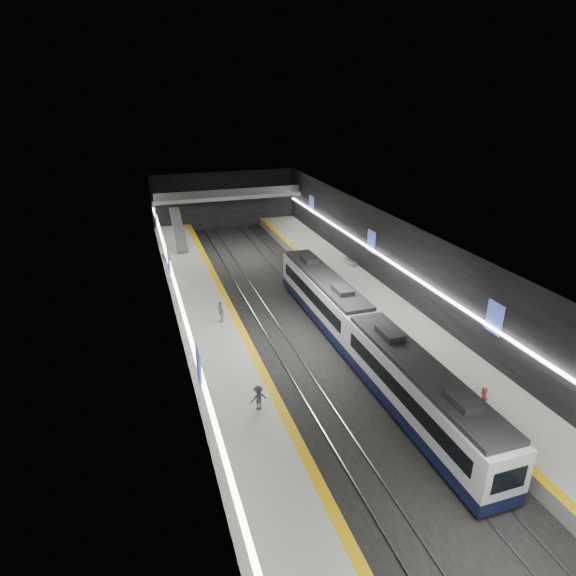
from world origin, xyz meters
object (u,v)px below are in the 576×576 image
object	(u,v)px
train	(362,334)
passenger_left_b	(258,398)
passenger_left_a	(221,311)
bench_right_far	(350,263)
escalator	(178,230)
passenger_right_a	(483,402)
bench_left_far	(166,257)

from	to	relation	value
train	passenger_left_b	bearing A→B (deg)	-152.75
passenger_left_a	bench_right_far	bearing A→B (deg)	106.89
escalator	passenger_right_a	distance (m)	40.92
passenger_left_b	bench_right_far	bearing A→B (deg)	-138.37
bench_left_far	bench_right_far	xyz separation A→B (m)	(18.76, -8.07, -0.02)
train	escalator	distance (m)	31.10
train	escalator	bearing A→B (deg)	108.76
escalator	passenger_right_a	bearing A→B (deg)	-71.16
bench_left_far	passenger_right_a	distance (m)	37.21
escalator	bench_right_far	distance (m)	21.18
bench_left_far	passenger_left_a	bearing A→B (deg)	-85.25
train	bench_left_far	world-z (taller)	train
train	passenger_left_b	size ratio (longest dim) A/B	18.86
escalator	bench_left_far	bearing A→B (deg)	-112.75
train	bench_left_far	distance (m)	27.45
train	passenger_left_a	world-z (taller)	train
passenger_right_a	passenger_left_a	xyz separation A→B (m)	(-12.26, 16.71, -0.01)
bench_left_far	passenger_right_a	bearing A→B (deg)	-70.84
passenger_right_a	passenger_left_b	bearing A→B (deg)	83.84
escalator	bench_right_far	bearing A→B (deg)	-37.45
escalator	passenger_left_a	world-z (taller)	escalator
bench_left_far	passenger_left_b	world-z (taller)	passenger_left_b
train	passenger_right_a	xyz separation A→B (m)	(3.21, -9.28, -0.25)
passenger_left_a	escalator	bearing A→B (deg)	169.27
passenger_left_b	passenger_right_a	bearing A→B (deg)	147.89
bench_left_far	escalator	bearing A→B (deg)	62.27
train	bench_right_far	xyz separation A→B (m)	(6.76, 16.60, -0.97)
bench_left_far	passenger_left_b	xyz separation A→B (m)	(2.89, -29.36, 0.55)
bench_right_far	train	bearing A→B (deg)	-119.64
train	escalator	xyz separation A→B (m)	(-10.00, 29.44, 0.70)
passenger_left_b	bench_left_far	bearing A→B (deg)	-96.03
bench_left_far	passenger_left_a	size ratio (longest dim) A/B	1.09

